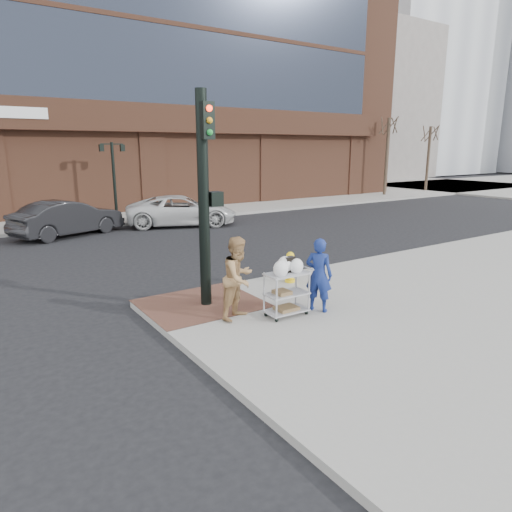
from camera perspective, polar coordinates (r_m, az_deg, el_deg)
ground at (r=10.91m, az=-1.89°, el=-7.43°), size 220.00×220.00×0.00m
sidewalk_far at (r=44.58m, az=-10.09°, el=8.33°), size 65.00×36.00×0.15m
brick_curb_ramp at (r=11.32m, az=-6.91°, el=-5.89°), size 2.80×2.40×0.01m
bank_building at (r=42.27m, az=-20.80°, el=26.69°), size 42.00×26.00×28.00m
filler_block at (r=65.28m, az=10.95°, el=17.70°), size 14.00×20.00×18.00m
bare_tree_a at (r=38.75m, az=16.32°, el=16.44°), size 1.80×1.80×7.20m
bare_tree_b at (r=43.74m, az=21.03°, el=15.08°), size 1.80×1.80×6.70m
lamp_post at (r=25.78m, az=-17.37°, el=10.02°), size 1.32×0.22×4.00m
traffic_signal_pole at (r=10.68m, az=-6.41°, el=7.70°), size 0.61×0.51×5.00m
woman_blue at (r=10.62m, az=7.85°, el=-2.36°), size 0.69×0.76×1.73m
pedestrian_tan at (r=10.07m, az=-2.17°, el=-2.76°), size 1.11×1.01×1.85m
sedan_dark at (r=22.10m, az=-22.45°, el=4.41°), size 5.16×3.35×1.61m
minivan_white at (r=23.52m, az=-9.26°, el=5.63°), size 6.03×4.37×1.52m
utility_cart at (r=10.31m, az=3.85°, el=-4.21°), size 0.99×0.58×1.35m
fire_hydrant at (r=12.92m, az=4.28°, el=-1.33°), size 0.41×0.29×0.88m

